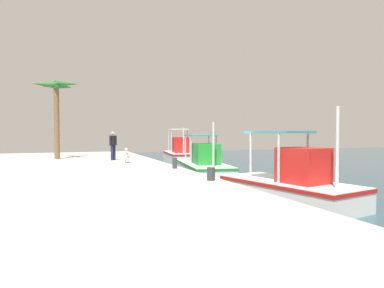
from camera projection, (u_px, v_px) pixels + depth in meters
The scene contains 9 objects.
quay_pier at pixel (69, 195), 11.01m from camera, with size 36.00×10.00×0.80m, color #BCB7AD.
fishing_boat_nearest at pixel (179, 155), 25.30m from camera, with size 5.04×2.42×2.78m.
fishing_boat_second at pixel (203, 165), 18.80m from camera, with size 6.43×3.02×2.95m.
fishing_boat_third at pixel (291, 185), 11.47m from camera, with size 5.30×3.05×3.21m.
pelican at pixel (127, 155), 18.13m from camera, with size 0.97×0.51×0.82m.
fisherman_standing at pixel (113, 144), 19.93m from camera, with size 0.44×0.46×1.70m.
mooring_bollard_nearest at pixel (175, 163), 15.28m from camera, with size 0.21×0.21×0.49m, color #333338.
mooring_bollard_second at pixel (211, 174), 11.47m from camera, with size 0.28×0.28×0.45m, color #333338.
palm_tree at pixel (56, 94), 20.90m from camera, with size 2.90×2.72×4.89m.
Camera 1 is at (11.67, -5.07, 2.42)m, focal length 31.57 mm.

